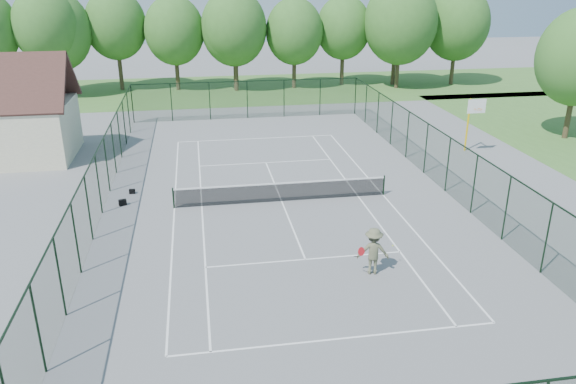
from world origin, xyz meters
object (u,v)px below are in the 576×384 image
object	(u,v)px
tennis_net	(282,191)
tennis_player	(373,251)
basketball_goal	(473,114)
sports_bag_a	(123,202)

from	to	relation	value
tennis_net	tennis_player	size ratio (longest dim) A/B	5.75
tennis_net	basketball_goal	size ratio (longest dim) A/B	3.04
basketball_goal	sports_bag_a	size ratio (longest dim) A/B	9.64
tennis_net	sports_bag_a	xyz separation A→B (m)	(-8.10, 0.82, -0.42)
basketball_goal	sports_bag_a	world-z (taller)	basketball_goal
sports_bag_a	basketball_goal	bearing A→B (deg)	-3.22
tennis_net	basketball_goal	distance (m)	14.94
tennis_net	basketball_goal	bearing A→B (deg)	25.06
tennis_net	tennis_player	distance (m)	8.27
sports_bag_a	tennis_player	world-z (taller)	tennis_player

